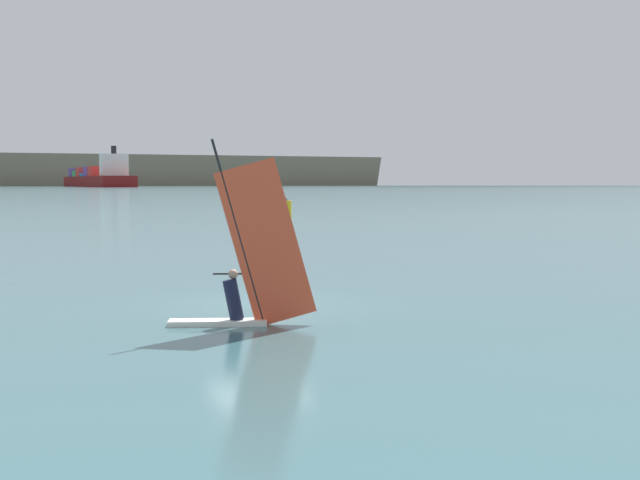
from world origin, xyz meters
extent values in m
plane|color=#386066|center=(0.00, 0.00, 0.00)|extent=(4000.00, 4000.00, 0.00)
cube|color=white|center=(-2.13, -2.95, 0.06)|extent=(2.26, 1.33, 0.12)
cylinder|color=black|center=(-1.70, -3.11, 2.15)|extent=(1.11, 0.48, 4.07)
cube|color=#E54C2D|center=(-1.12, -3.34, 1.86)|extent=(2.16, 0.89, 3.84)
cylinder|color=black|center=(-1.57, -3.17, 1.16)|extent=(1.32, 0.55, 0.04)
cylinder|color=#191E38|center=(-1.80, -3.08, 0.58)|extent=(0.57, 0.48, 0.96)
sphere|color=tan|center=(-1.80, -3.08, 1.15)|extent=(0.22, 0.22, 0.22)
cube|color=maroon|center=(134.17, 718.44, 4.22)|extent=(27.02, 184.12, 8.44)
cube|color=silver|center=(133.67, 648.55, 16.69)|extent=(19.99, 10.72, 16.51)
cylinder|color=black|center=(133.67, 648.55, 27.95)|extent=(4.00, 4.00, 6.00)
cube|color=red|center=(133.95, 687.02, 12.34)|extent=(23.25, 17.27, 7.80)
cube|color=#59388C|center=(134.08, 706.02, 12.34)|extent=(23.25, 17.27, 7.80)
cube|color=#1E66AD|center=(134.22, 725.03, 9.74)|extent=(23.25, 17.27, 2.60)
cube|color=red|center=(134.36, 744.04, 12.34)|extent=(23.25, 17.27, 7.80)
cube|color=#2D8C47|center=(134.49, 763.04, 11.04)|extent=(23.25, 17.27, 5.20)
cube|color=#59388C|center=(134.63, 782.05, 12.34)|extent=(23.25, 17.27, 7.80)
cube|color=#756B56|center=(636.21, 1067.05, 16.03)|extent=(1276.85, 478.83, 32.06)
cylinder|color=yellow|center=(18.01, 41.40, 0.91)|extent=(1.28, 1.28, 1.82)
cone|color=black|center=(18.01, 41.40, 2.07)|extent=(0.89, 0.89, 0.50)
camera|label=1|loc=(-8.40, -21.81, 3.20)|focal=49.69mm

